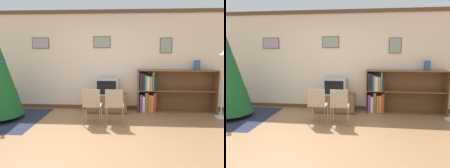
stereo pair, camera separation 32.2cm
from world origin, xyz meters
The scene contains 10 objects.
ground_plane centered at (0.00, 0.00, 0.00)m, with size 24.00×24.00×0.00m, color #936B47.
wall_back centered at (0.00, 2.43, 1.35)m, with size 8.78×0.11×2.70m.
area_rug centered at (-2.35, 1.29, 0.00)m, with size 2.00×1.90×0.01m.
christmas_tree centered at (-2.35, 1.29, 1.11)m, with size 1.13×1.13×2.22m.
tv_console centered at (0.18, 2.09, 0.24)m, with size 1.04×0.54×0.48m.
television centered at (0.18, 2.09, 0.70)m, with size 0.59×0.49×0.44m.
folding_chair_left centered at (-0.07, 1.02, 0.47)m, with size 0.40×0.40×0.82m.
folding_chair_right centered at (0.43, 1.02, 0.47)m, with size 0.40×0.40×0.82m.
bookshelf centered at (1.61, 2.19, 0.54)m, with size 2.04×0.36×1.12m.
vase centered at (2.52, 2.24, 1.25)m, with size 0.16×0.16×0.25m.
Camera 2 is at (1.00, -3.55, 1.65)m, focal length 35.00 mm.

